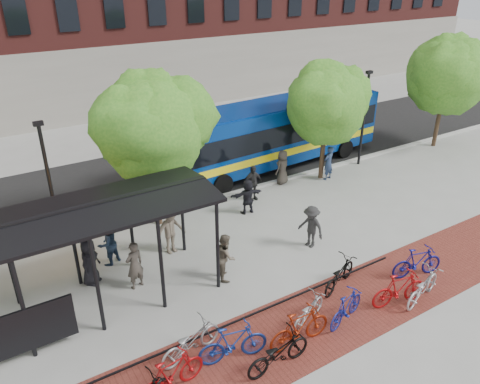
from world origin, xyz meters
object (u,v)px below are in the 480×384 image
bike_10 (423,287)px  lamp_post_left (50,184)px  pedestrian_6 (282,167)px  bike_8 (339,274)px  bike_9 (399,289)px  pedestrian_9 (311,227)px  bike_2 (191,341)px  pedestrian_2 (107,243)px  bike_11 (417,262)px  bus_shelter (38,236)px  pedestrian_7 (328,163)px  pedestrian_4 (253,183)px  bike_5 (300,328)px  bike_6 (309,310)px  bike_7 (346,307)px  bus (273,131)px  tree_d (448,71)px  pedestrian_8 (226,256)px  lamp_post_right (364,116)px  tree_c (327,101)px  pedestrian_0 (90,261)px  tree_b (153,123)px  bike_4 (278,352)px  pedestrian_1 (135,265)px  pedestrian_3 (171,230)px  pedestrian_5 (248,196)px  bike_1 (172,375)px  bike_3 (233,343)px

bike_10 → lamp_post_left: bearing=30.6°
pedestrian_6 → bike_8: bearing=48.1°
bike_9 → pedestrian_9: pedestrian_9 is taller
bike_2 → pedestrian_2: size_ratio=1.15×
pedestrian_6 → pedestrian_9: (-2.54, -5.30, -0.01)m
bike_8 → bike_11: 2.94m
bus_shelter → pedestrian_7: size_ratio=5.97×
lamp_post_left → pedestrian_4: (8.61, -0.54, -1.89)m
bike_10 → bike_5: bearing=69.8°
bike_5 → bike_8: (2.84, 1.42, -0.09)m
pedestrian_4 → bike_6: bearing=-110.5°
lamp_post_left → bike_7: size_ratio=2.85×
bus → bike_10: 12.27m
tree_d → pedestrian_8: tree_d is taller
pedestrian_4 → pedestrian_9: bearing=-92.5°
pedestrian_2 → lamp_post_right: bearing=162.9°
bike_7 → bike_9: size_ratio=0.89×
bus_shelter → bus: (12.90, 6.41, -0.98)m
tree_c → pedestrian_6: tree_c is taller
lamp_post_left → pedestrian_0: size_ratio=2.92×
tree_b → bike_10: (5.25, -9.35, -3.92)m
bike_4 → pedestrian_9: bearing=-49.4°
tree_d → pedestrian_6: 11.79m
tree_b → pedestrian_8: 6.05m
bus_shelter → pedestrian_1: bearing=2.1°
bike_6 → pedestrian_1: (-3.90, 4.48, 0.45)m
bike_11 → pedestrian_6: size_ratio=1.11×
pedestrian_3 → pedestrian_8: 2.65m
bus → bike_4: 14.39m
bike_5 → pedestrian_5: size_ratio=1.27×
tree_c → bike_1: tree_c is taller
bike_7 → pedestrian_2: size_ratio=1.02×
bike_9 → bike_11: 1.88m
bike_8 → pedestrian_0: size_ratio=1.14×
tree_d → pedestrian_9: tree_d is taller
bike_9 → bike_3: bearing=93.8°
bike_3 → pedestrian_8: bearing=-14.2°
bike_5 → pedestrian_7: (8.51, 8.44, 0.27)m
tree_b → lamp_post_right: bearing=1.2°
bike_6 → bike_7: bike_7 is taller
bike_9 → pedestrian_3: pedestrian_3 is taller
bus → pedestrian_5: bearing=-139.8°
lamp_post_right → bike_6: lamp_post_right is taller
bike_9 → pedestrian_4: pedestrian_4 is taller
pedestrian_2 → bus: bearing=177.6°
bike_7 → pedestrian_7: pedestrian_7 is taller
bike_3 → bike_5: bearing=-91.4°
pedestrian_0 → pedestrian_2: size_ratio=1.00×
pedestrian_5 → bike_8: bearing=94.6°
lamp_post_right → bike_9: size_ratio=2.54×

